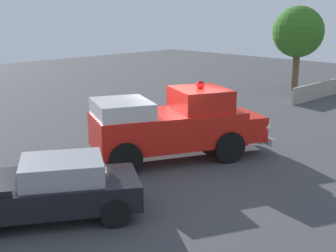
{
  "coord_description": "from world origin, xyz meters",
  "views": [
    {
      "loc": [
        10.79,
        10.32,
        4.9
      ],
      "look_at": [
        0.5,
        -0.07,
        1.14
      ],
      "focal_mm": 49.02,
      "sensor_mm": 36.0,
      "label": 1
    }
  ],
  "objects_px": {
    "spectator_seated": "(216,113)",
    "oak_tree_right": "(298,32)",
    "lawn_chair_near_truck": "(216,114)",
    "classic_hot_rod": "(48,189)",
    "vintage_fire_truck": "(175,124)"
  },
  "relations": [
    {
      "from": "lawn_chair_near_truck",
      "to": "oak_tree_right",
      "type": "bearing_deg",
      "value": -166.76
    },
    {
      "from": "oak_tree_right",
      "to": "spectator_seated",
      "type": "bearing_deg",
      "value": 13.46
    },
    {
      "from": "spectator_seated",
      "to": "oak_tree_right",
      "type": "relative_size",
      "value": 0.25
    },
    {
      "from": "oak_tree_right",
      "to": "vintage_fire_truck",
      "type": "bearing_deg",
      "value": 15.48
    },
    {
      "from": "oak_tree_right",
      "to": "lawn_chair_near_truck",
      "type": "bearing_deg",
      "value": 13.24
    },
    {
      "from": "lawn_chair_near_truck",
      "to": "oak_tree_right",
      "type": "xyz_separation_m",
      "value": [
        -10.56,
        -2.48,
        2.92
      ]
    },
    {
      "from": "vintage_fire_truck",
      "to": "classic_hot_rod",
      "type": "distance_m",
      "value": 5.49
    },
    {
      "from": "lawn_chair_near_truck",
      "to": "spectator_seated",
      "type": "bearing_deg",
      "value": 32.3
    },
    {
      "from": "lawn_chair_near_truck",
      "to": "oak_tree_right",
      "type": "distance_m",
      "value": 11.23
    },
    {
      "from": "spectator_seated",
      "to": "oak_tree_right",
      "type": "bearing_deg",
      "value": -166.54
    },
    {
      "from": "classic_hot_rod",
      "to": "oak_tree_right",
      "type": "relative_size",
      "value": 0.92
    },
    {
      "from": "vintage_fire_truck",
      "to": "lawn_chair_near_truck",
      "type": "distance_m",
      "value": 4.46
    },
    {
      "from": "vintage_fire_truck",
      "to": "spectator_seated",
      "type": "distance_m",
      "value": 4.32
    },
    {
      "from": "classic_hot_rod",
      "to": "spectator_seated",
      "type": "xyz_separation_m",
      "value": [
        -9.38,
        -2.57,
        -0.05
      ]
    },
    {
      "from": "vintage_fire_truck",
      "to": "lawn_chair_near_truck",
      "type": "height_order",
      "value": "vintage_fire_truck"
    }
  ]
}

